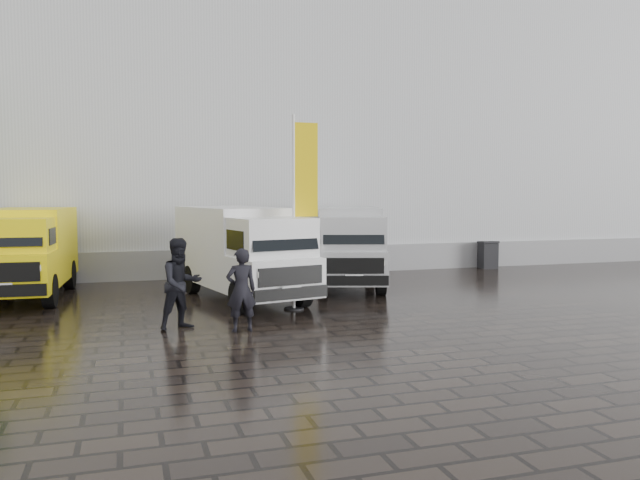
{
  "coord_description": "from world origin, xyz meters",
  "views": [
    {
      "loc": [
        -4.57,
        -13.81,
        2.92
      ],
      "look_at": [
        0.43,
        2.2,
        1.68
      ],
      "focal_mm": 35.0,
      "sensor_mm": 36.0,
      "label": 1
    }
  ],
  "objects_px": {
    "van_yellow": "(25,254)",
    "person_tent": "(181,284)",
    "van_silver": "(348,247)",
    "van_white": "(242,254)",
    "person_front": "(241,290)",
    "wheelie_bin": "(488,255)",
    "flagpole": "(301,202)"
  },
  "relations": [
    {
      "from": "van_yellow",
      "to": "person_tent",
      "type": "distance_m",
      "value": 6.57
    },
    {
      "from": "van_silver",
      "to": "van_white",
      "type": "bearing_deg",
      "value": -140.35
    },
    {
      "from": "person_front",
      "to": "person_tent",
      "type": "distance_m",
      "value": 1.35
    },
    {
      "from": "person_tent",
      "to": "person_front",
      "type": "bearing_deg",
      "value": -49.84
    },
    {
      "from": "wheelie_bin",
      "to": "person_front",
      "type": "distance_m",
      "value": 13.94
    },
    {
      "from": "van_white",
      "to": "van_silver",
      "type": "relative_size",
      "value": 1.02
    },
    {
      "from": "van_yellow",
      "to": "van_silver",
      "type": "height_order",
      "value": "van_yellow"
    },
    {
      "from": "van_yellow",
      "to": "flagpole",
      "type": "xyz_separation_m",
      "value": [
        6.92,
        -3.83,
        1.48
      ]
    },
    {
      "from": "van_white",
      "to": "wheelie_bin",
      "type": "height_order",
      "value": "van_white"
    },
    {
      "from": "flagpole",
      "to": "person_tent",
      "type": "xyz_separation_m",
      "value": [
        -3.1,
        -1.51,
        -1.74
      ]
    },
    {
      "from": "van_yellow",
      "to": "van_white",
      "type": "height_order",
      "value": "van_white"
    },
    {
      "from": "flagpole",
      "to": "wheelie_bin",
      "type": "bearing_deg",
      "value": 33.32
    },
    {
      "from": "van_white",
      "to": "flagpole",
      "type": "height_order",
      "value": "flagpole"
    },
    {
      "from": "van_white",
      "to": "person_tent",
      "type": "distance_m",
      "value": 3.88
    },
    {
      "from": "van_silver",
      "to": "wheelie_bin",
      "type": "xyz_separation_m",
      "value": [
        6.82,
        2.74,
        -0.71
      ]
    },
    {
      "from": "van_yellow",
      "to": "flagpole",
      "type": "distance_m",
      "value": 8.05
    },
    {
      "from": "flagpole",
      "to": "wheelie_bin",
      "type": "relative_size",
      "value": 4.55
    },
    {
      "from": "flagpole",
      "to": "person_tent",
      "type": "distance_m",
      "value": 3.86
    },
    {
      "from": "van_silver",
      "to": "person_front",
      "type": "relative_size",
      "value": 3.23
    },
    {
      "from": "wheelie_bin",
      "to": "person_tent",
      "type": "relative_size",
      "value": 0.54
    },
    {
      "from": "van_white",
      "to": "flagpole",
      "type": "distance_m",
      "value": 2.62
    },
    {
      "from": "flagpole",
      "to": "person_front",
      "type": "bearing_deg",
      "value": -131.97
    },
    {
      "from": "van_white",
      "to": "van_silver",
      "type": "bearing_deg",
      "value": 10.32
    },
    {
      "from": "wheelie_bin",
      "to": "person_tent",
      "type": "bearing_deg",
      "value": -141.97
    },
    {
      "from": "flagpole",
      "to": "van_silver",
      "type": "bearing_deg",
      "value": 53.45
    },
    {
      "from": "van_white",
      "to": "wheelie_bin",
      "type": "distance_m",
      "value": 11.37
    },
    {
      "from": "flagpole",
      "to": "van_white",
      "type": "bearing_deg",
      "value": 122.37
    },
    {
      "from": "van_silver",
      "to": "person_front",
      "type": "distance_m",
      "value": 7.07
    },
    {
      "from": "wheelie_bin",
      "to": "person_tent",
      "type": "distance_m",
      "value": 14.6
    },
    {
      "from": "person_tent",
      "to": "flagpole",
      "type": "bearing_deg",
      "value": 2.93
    },
    {
      "from": "van_yellow",
      "to": "wheelie_bin",
      "type": "height_order",
      "value": "van_yellow"
    },
    {
      "from": "wheelie_bin",
      "to": "van_white",
      "type": "bearing_deg",
      "value": -151.32
    }
  ]
}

